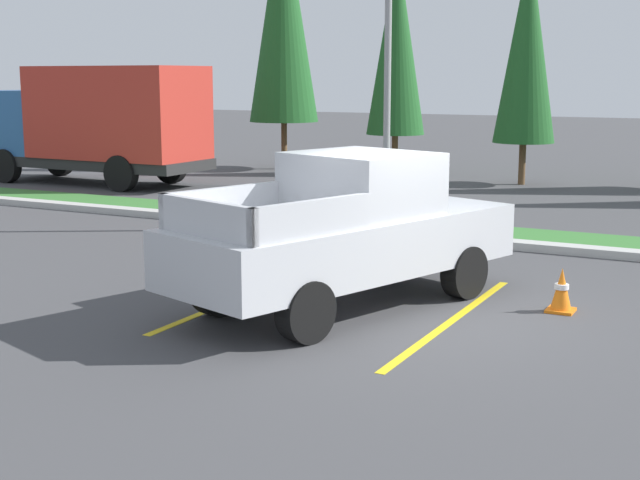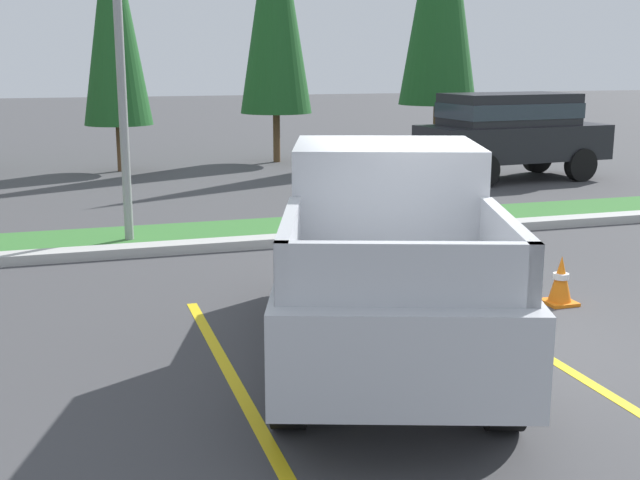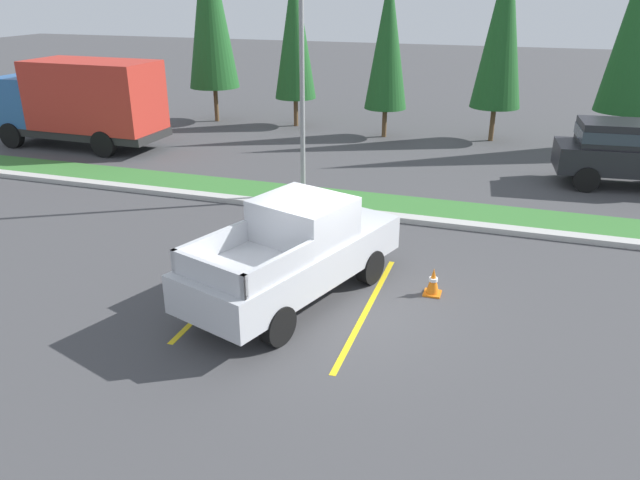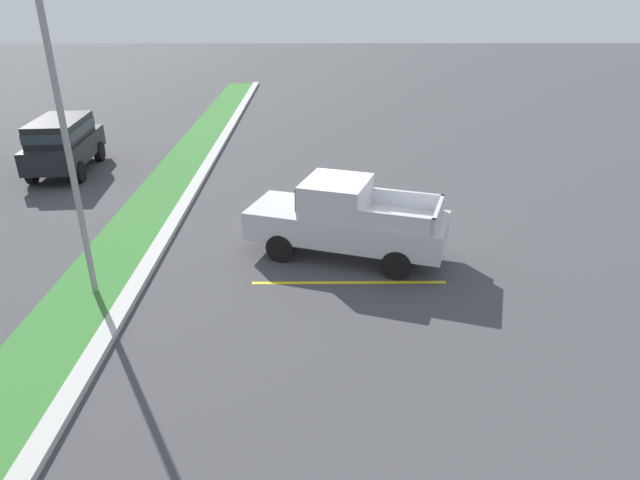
{
  "view_description": "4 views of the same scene",
  "coord_description": "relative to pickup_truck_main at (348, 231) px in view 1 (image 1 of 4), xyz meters",
  "views": [
    {
      "loc": [
        4.3,
        -10.94,
        3.12
      ],
      "look_at": [
        -1.51,
        0.36,
        0.79
      ],
      "focal_mm": 50.1,
      "sensor_mm": 36.0,
      "label": 1
    },
    {
      "loc": [
        -3.74,
        -7.32,
        2.9
      ],
      "look_at": [
        -0.81,
        2.06,
        0.72
      ],
      "focal_mm": 45.92,
      "sensor_mm": 36.0,
      "label": 2
    },
    {
      "loc": [
        3.19,
        -10.76,
        6.05
      ],
      "look_at": [
        -0.58,
        0.7,
        1.0
      ],
      "focal_mm": 34.24,
      "sensor_mm": 36.0,
      "label": 3
    },
    {
      "loc": [
        -14.36,
        0.65,
        6.67
      ],
      "look_at": [
        -1.74,
        0.53,
        0.87
      ],
      "focal_mm": 31.13,
      "sensor_mm": 36.0,
      "label": 4
    }
  ],
  "objects": [
    {
      "name": "ground_plane",
      "position": [
        0.82,
        0.13,
        -1.04
      ],
      "size": [
        120.0,
        120.0,
        0.0
      ],
      "primitive_type": "plane",
      "color": "#424244"
    },
    {
      "name": "parking_line_near",
      "position": [
        -1.57,
        -0.05,
        -1.04
      ],
      "size": [
        0.12,
        4.8,
        0.01
      ],
      "primitive_type": "cube",
      "color": "yellow",
      "rests_on": "ground"
    },
    {
      "name": "parking_line_far",
      "position": [
        1.53,
        -0.05,
        -1.04
      ],
      "size": [
        0.12,
        4.8,
        0.01
      ],
      "primitive_type": "cube",
      "color": "yellow",
      "rests_on": "ground"
    },
    {
      "name": "curb_strip",
      "position": [
        0.82,
        5.13,
        -0.97
      ],
      "size": [
        56.0,
        0.4,
        0.15
      ],
      "primitive_type": "cube",
      "color": "#B2B2AD",
      "rests_on": "ground"
    },
    {
      "name": "grass_median",
      "position": [
        0.82,
        6.23,
        -1.01
      ],
      "size": [
        56.0,
        1.8,
        0.06
      ],
      "primitive_type": "cube",
      "color": "#387533",
      "rests_on": "ground"
    },
    {
      "name": "pickup_truck_main",
      "position": [
        0.0,
        0.0,
        0.0
      ],
      "size": [
        3.46,
        5.55,
        2.1
      ],
      "color": "black",
      "rests_on": "ground"
    },
    {
      "name": "cargo_truck_distant",
      "position": [
        -12.48,
        9.46,
        0.81
      ],
      "size": [
        6.84,
        2.6,
        3.4
      ],
      "color": "black",
      "rests_on": "ground"
    },
    {
      "name": "street_light",
      "position": [
        -2.01,
        5.89,
        3.22
      ],
      "size": [
        0.24,
        1.49,
        7.41
      ],
      "color": "gray",
      "rests_on": "ground"
    },
    {
      "name": "cypress_tree_leftmost",
      "position": [
        -9.87,
        15.68,
        4.22
      ],
      "size": [
        2.32,
        2.32,
        8.93
      ],
      "color": "brown",
      "rests_on": "ground"
    },
    {
      "name": "cypress_tree_left_inner",
      "position": [
        -5.88,
        15.87,
        3.16
      ],
      "size": [
        1.85,
        1.85,
        7.13
      ],
      "color": "brown",
      "rests_on": "ground"
    },
    {
      "name": "cypress_tree_center",
      "position": [
        -1.5,
        14.96,
        2.96
      ],
      "size": [
        1.77,
        1.77,
        6.8
      ],
      "color": "brown",
      "rests_on": "ground"
    },
    {
      "name": "traffic_cone",
      "position": [
        2.69,
        1.01,
        -0.75
      ],
      "size": [
        0.36,
        0.36,
        0.6
      ],
      "color": "orange",
      "rests_on": "ground"
    }
  ]
}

